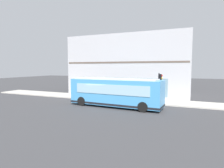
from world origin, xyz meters
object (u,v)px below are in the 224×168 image
traffic_light_near_corner (160,82)px  city_bus_nearside (115,92)px  pedestrian_near_building_entrance (100,90)px  pedestrian_by_light_pole (119,93)px  fire_hydrant (108,96)px  pedestrian_near_hydrant (105,90)px

traffic_light_near_corner → city_bus_nearside: bearing=125.4°
pedestrian_near_building_entrance → traffic_light_near_corner: bearing=-94.7°
pedestrian_near_building_entrance → pedestrian_by_light_pole: 2.99m
pedestrian_near_building_entrance → pedestrian_by_light_pole: pedestrian_near_building_entrance is taller
pedestrian_by_light_pole → pedestrian_near_building_entrance: bearing=80.1°
traffic_light_near_corner → pedestrian_by_light_pole: traffic_light_near_corner is taller
fire_hydrant → traffic_light_near_corner: bearing=-91.7°
city_bus_nearside → pedestrian_by_light_pole: 3.27m
city_bus_nearside → pedestrian_near_building_entrance: city_bus_nearside is taller
city_bus_nearside → pedestrian_by_light_pole: bearing=13.9°
pedestrian_near_hydrant → pedestrian_by_light_pole: (-1.55, -2.69, -0.01)m
pedestrian_near_hydrant → pedestrian_near_building_entrance: size_ratio=0.89×
traffic_light_near_corner → pedestrian_by_light_pole: 5.22m
traffic_light_near_corner → pedestrian_near_hydrant: bearing=77.7°
city_bus_nearside → pedestrian_near_building_entrance: size_ratio=5.59×
fire_hydrant → pedestrian_by_light_pole: 1.60m
traffic_light_near_corner → pedestrian_near_hydrant: 8.01m
traffic_light_near_corner → fire_hydrant: (0.19, 6.50, -2.04)m
city_bus_nearside → pedestrian_by_light_pole: city_bus_nearside is taller
pedestrian_near_hydrant → pedestrian_near_building_entrance: pedestrian_near_building_entrance is taller
city_bus_nearside → traffic_light_near_corner: size_ratio=2.95×
fire_hydrant → pedestrian_near_building_entrance: (0.45, 1.44, 0.69)m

